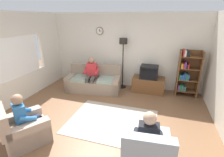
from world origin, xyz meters
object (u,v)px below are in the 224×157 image
tv_stand (148,85)px  floor_lamp (123,50)px  person_on_couch (91,73)px  person_in_right_armchair (148,135)px  bookshelf (187,73)px  armchair_near_bookshelf (147,153)px  armchair_near_window (24,130)px  couch (94,82)px  tv (149,72)px  person_in_left_armchair (25,116)px

tv_stand → floor_lamp: floor_lamp is taller
person_on_couch → person_in_right_armchair: person_on_couch is taller
bookshelf → armchair_near_bookshelf: bookshelf is taller
armchair_near_window → person_in_right_armchair: 2.58m
bookshelf → floor_lamp: 2.27m
tv_stand → armchair_near_bookshelf: size_ratio=1.16×
armchair_near_bookshelf → person_in_right_armchair: bearing=95.2°
couch → person_in_right_armchair: 3.51m
armchair_near_window → person_on_couch: 2.88m
person_on_couch → armchair_near_window: bearing=-96.4°
bookshelf → person_on_couch: 3.22m
person_on_couch → tv_stand: bearing=15.9°
tv_stand → person_on_couch: person_on_couch is taller
tv → armchair_near_bookshelf: tv is taller
tv → person_on_couch: size_ratio=0.48×
couch → armchair_near_bookshelf: (2.20, -2.81, -0.02)m
armchair_near_window → person_in_right_armchair: size_ratio=1.05×
couch → floor_lamp: bearing=30.4°
bookshelf → person_in_right_armchair: bearing=-105.8°
armchair_near_bookshelf → person_in_right_armchair: size_ratio=0.85×
bookshelf → person_in_left_armchair: size_ratio=1.41×
couch → person_in_left_armchair: person_in_left_armchair is taller
tv → person_on_couch: bearing=-164.7°
couch → bookshelf: bearing=9.4°
floor_lamp → person_in_left_armchair: (-1.25, -3.41, -0.85)m
armchair_near_window → person_in_right_armchair: bearing=4.9°
couch → person_in_left_armchair: size_ratio=1.79×
armchair_near_bookshelf → tv: bearing=95.2°
person_in_left_armchair → tv_stand: bearing=56.2°
floor_lamp → person_in_right_armchair: 3.60m
couch → armchair_near_window: bearing=-97.1°
bookshelf → armchair_near_window: bookshelf is taller
couch → armchair_near_window: (-0.36, -2.94, -0.02)m
bookshelf → person_in_left_armchair: 4.82m
floor_lamp → person_on_couch: floor_lamp is taller
tv → floor_lamp: bearing=172.8°
armchair_near_window → armchair_near_bookshelf: same height
bookshelf → armchair_near_bookshelf: 3.49m
tv → person_in_left_armchair: person_in_left_armchair is taller
armchair_near_bookshelf → person_in_right_armchair: 0.33m
armchair_near_window → floor_lamp: bearing=69.6°
armchair_near_bookshelf → tv_stand: bearing=95.2°
couch → person_in_left_armchair: bearing=-96.3°
person_on_couch → person_in_left_armchair: 2.77m
tv → person_in_left_armchair: bearing=-124.0°
person_in_right_armchair → armchair_near_window: bearing=-175.1°
floor_lamp → armchair_near_bookshelf: bearing=-69.3°
person_in_right_armchair → tv: bearing=95.2°
person_in_right_armchair → armchair_near_bookshelf: bearing=-84.8°
tv_stand → armchair_near_window: size_ratio=0.94×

